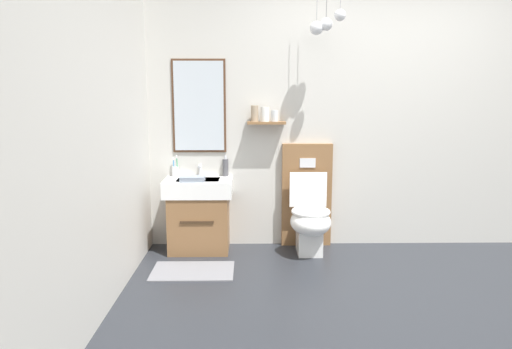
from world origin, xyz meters
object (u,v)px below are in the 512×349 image
vanity_sink_left (199,213)px  toilet (308,212)px  toothbrush_cup (175,171)px  folded_hand_towel (193,179)px  soap_dispenser (225,167)px

vanity_sink_left → toilet: 1.03m
toilet → toothbrush_cup: size_ratio=4.82×
toothbrush_cup → folded_hand_towel: toothbrush_cup is taller
toilet → soap_dispenser: toilet is taller
soap_dispenser → folded_hand_towel: (-0.28, -0.27, -0.06)m
toothbrush_cup → soap_dispenser: size_ratio=1.04×
toilet → toothbrush_cup: bearing=172.8°
toilet → toothbrush_cup: toilet is taller
toilet → toothbrush_cup: 1.32m
toilet → folded_hand_towel: 1.12m
toilet → folded_hand_towel: toilet is taller
vanity_sink_left → toothbrush_cup: toothbrush_cup is taller
toothbrush_cup → soap_dispenser: 0.48m
soap_dispenser → toothbrush_cup: bearing=-178.8°
toothbrush_cup → folded_hand_towel: size_ratio=0.94×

